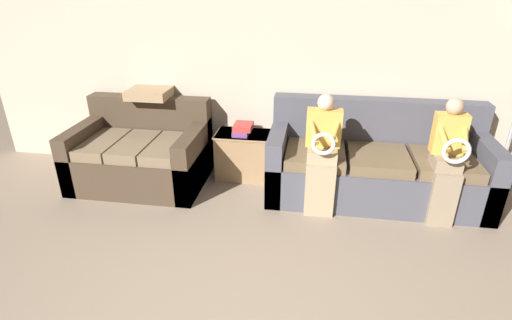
{
  "coord_description": "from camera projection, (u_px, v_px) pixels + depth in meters",
  "views": [
    {
      "loc": [
        0.39,
        -1.04,
        2.13
      ],
      "look_at": [
        -0.08,
        1.95,
        0.72
      ],
      "focal_mm": 28.0,
      "sensor_mm": 36.0,
      "label": 1
    }
  ],
  "objects": [
    {
      "name": "child_left_seated",
      "position": [
        322.0,
        151.0,
        3.75
      ],
      "size": [
        0.33,
        0.37,
        1.15
      ],
      "color": "tan",
      "rests_on": "ground_plane"
    },
    {
      "name": "wall_back",
      "position": [
        282.0,
        62.0,
        4.28
      ],
      "size": [
        7.02,
        0.06,
        2.55
      ],
      "color": "beige",
      "rests_on": "ground_plane"
    },
    {
      "name": "book_stack",
      "position": [
        243.0,
        129.0,
        4.4
      ],
      "size": [
        0.2,
        0.28,
        0.11
      ],
      "color": "#7A4284",
      "rests_on": "side_shelf"
    },
    {
      "name": "couch_side",
      "position": [
        142.0,
        155.0,
        4.43
      ],
      "size": [
        1.4,
        0.96,
        0.88
      ],
      "color": "#473828",
      "rests_on": "ground_plane"
    },
    {
      "name": "child_right_seated",
      "position": [
        447.0,
        157.0,
        3.59
      ],
      "size": [
        0.28,
        0.36,
        1.16
      ],
      "color": "gray",
      "rests_on": "ground_plane"
    },
    {
      "name": "side_shelf",
      "position": [
        243.0,
        154.0,
        4.54
      ],
      "size": [
        0.61,
        0.41,
        0.53
      ],
      "color": "#9E7A51",
      "rests_on": "ground_plane"
    },
    {
      "name": "couch_main",
      "position": [
        375.0,
        165.0,
        4.13
      ],
      "size": [
        2.18,
        0.88,
        0.96
      ],
      "color": "#4C4C56",
      "rests_on": "ground_plane"
    },
    {
      "name": "throw_pillow",
      "position": [
        151.0,
        92.0,
        4.47
      ],
      "size": [
        0.46,
        0.46,
        0.1
      ],
      "color": "#A38460",
      "rests_on": "couch_side"
    }
  ]
}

